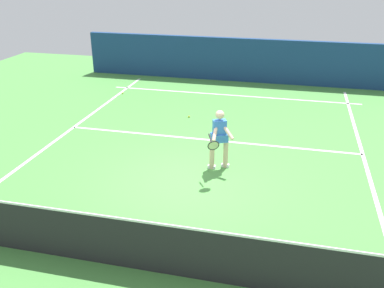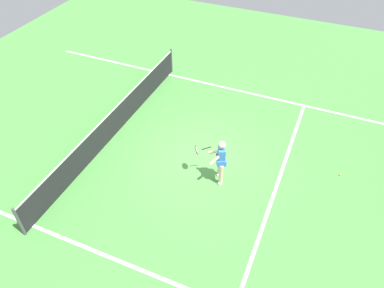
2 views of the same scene
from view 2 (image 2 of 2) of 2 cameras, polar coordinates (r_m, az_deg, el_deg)
ground_plane at (r=12.37m, az=1.17°, el=-2.13°), size 25.37×25.37×0.00m
service_line_marking at (r=11.95m, az=13.12°, el=-5.54°), size 8.70×0.10×0.01m
sideline_left_marking at (r=9.99m, az=-8.84°, el=-18.20°), size 0.10×17.52×0.01m
sideline_right_marking at (r=15.63m, az=7.29°, el=8.11°), size 0.10×17.52×0.01m
court_net at (r=13.28m, az=-11.86°, el=3.32°), size 9.38×0.08×1.09m
tennis_player at (r=11.13m, az=4.33°, el=-2.39°), size 0.68×1.12×1.55m
tennis_ball_mid at (r=12.68m, az=21.80°, el=-4.40°), size 0.07×0.07×0.07m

